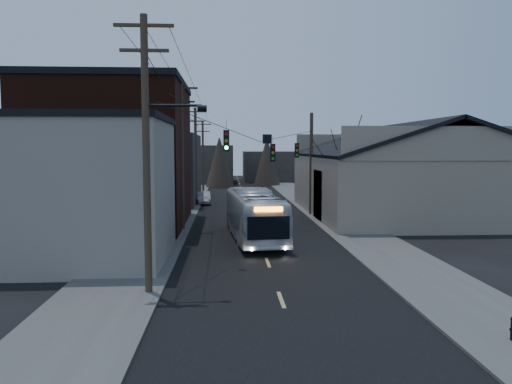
# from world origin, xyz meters

# --- Properties ---
(ground) EXTENTS (160.00, 160.00, 0.00)m
(ground) POSITION_xyz_m (0.00, 0.00, 0.00)
(ground) COLOR black
(ground) RESTS_ON ground
(road_surface) EXTENTS (9.00, 110.00, 0.02)m
(road_surface) POSITION_xyz_m (0.00, 30.00, 0.01)
(road_surface) COLOR black
(road_surface) RESTS_ON ground
(sidewalk_left) EXTENTS (4.00, 110.00, 0.12)m
(sidewalk_left) POSITION_xyz_m (-6.50, 30.00, 0.06)
(sidewalk_left) COLOR #474744
(sidewalk_left) RESTS_ON ground
(sidewalk_right) EXTENTS (4.00, 110.00, 0.12)m
(sidewalk_right) POSITION_xyz_m (6.50, 30.00, 0.06)
(sidewalk_right) COLOR #474744
(sidewalk_right) RESTS_ON ground
(building_clapboard) EXTENTS (8.00, 8.00, 7.00)m
(building_clapboard) POSITION_xyz_m (-9.00, 9.00, 3.50)
(building_clapboard) COLOR gray
(building_clapboard) RESTS_ON ground
(building_brick) EXTENTS (10.00, 12.00, 10.00)m
(building_brick) POSITION_xyz_m (-10.00, 20.00, 5.00)
(building_brick) COLOR black
(building_brick) RESTS_ON ground
(building_left_far) EXTENTS (9.00, 14.00, 7.00)m
(building_left_far) POSITION_xyz_m (-9.50, 36.00, 3.50)
(building_left_far) COLOR #2D2924
(building_left_far) RESTS_ON ground
(warehouse) EXTENTS (16.16, 20.60, 7.73)m
(warehouse) POSITION_xyz_m (13.00, 25.00, 2.70)
(warehouse) COLOR #7B6D5A
(warehouse) RESTS_ON ground
(building_far_left) EXTENTS (10.00, 12.00, 6.00)m
(building_far_left) POSITION_xyz_m (-6.00, 65.00, 3.00)
(building_far_left) COLOR #2D2924
(building_far_left) RESTS_ON ground
(building_far_right) EXTENTS (12.00, 14.00, 5.00)m
(building_far_right) POSITION_xyz_m (7.00, 70.00, 2.50)
(building_far_right) COLOR #2D2924
(building_far_right) RESTS_ON ground
(bare_tree) EXTENTS (0.40, 0.40, 7.20)m
(bare_tree) POSITION_xyz_m (6.50, 20.00, 3.60)
(bare_tree) COLOR black
(bare_tree) RESTS_ON ground
(utility_lines) EXTENTS (11.24, 45.28, 10.50)m
(utility_lines) POSITION_xyz_m (-3.11, 24.14, 4.95)
(utility_lines) COLOR #382B1E
(utility_lines) RESTS_ON ground
(bus) EXTENTS (3.42, 11.00, 3.02)m
(bus) POSITION_xyz_m (-0.32, 14.40, 1.51)
(bus) COLOR silver
(bus) RESTS_ON ground
(parked_car) EXTENTS (1.55, 3.80, 1.23)m
(parked_car) POSITION_xyz_m (-4.30, 34.07, 0.61)
(parked_car) COLOR #96999D
(parked_car) RESTS_ON ground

